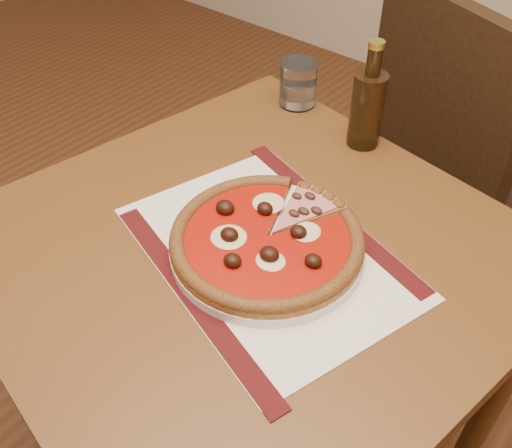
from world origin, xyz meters
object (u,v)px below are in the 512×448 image
Objects in this scene: chair_far at (460,158)px; bottle at (367,106)px; table at (249,286)px; plate at (267,247)px; water_glass at (298,84)px; pizza at (267,238)px.

bottle is (-0.08, -0.37, 0.29)m from chair_far.
plate is at bearing 9.08° from table.
plate is 0.46m from water_glass.
table is 0.14m from pizza.
table is 3.04× the size of plate.
plate is 3.18× the size of water_glass.
table is at bearing -63.17° from water_glass.
bottle reaches higher than table.
chair_far reaches higher than plate.
water_glass is at bearing 116.83° from table.
bottle is (-0.01, 0.36, 0.18)m from table.
chair_far is at bearing 84.52° from table.
plate is at bearing 86.19° from pizza.
chair_far is 3.17× the size of pizza.
chair_far is 0.50m from water_glass.
water_glass reaches higher than table.
bottle is at bearing -11.37° from water_glass.
table is 0.47m from water_glass.
bottle reaches higher than plate.
plate is (-0.04, -0.73, 0.22)m from chair_far.
plate is at bearing 110.49° from chair_far.
table is 0.12m from plate.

